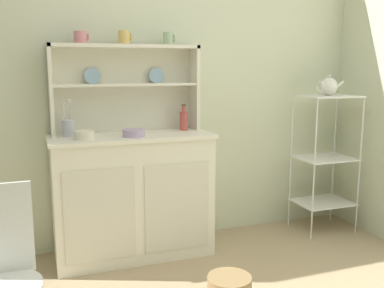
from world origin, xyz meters
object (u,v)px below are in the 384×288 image
object	(u,v)px
hutch_cabinet	(133,194)
floor_basket	(229,288)
jam_bottle	(184,120)
utensil_jar	(68,127)
bakers_rack	(325,151)
cup_rose_0	(80,37)
porcelain_teapot	(329,86)
bowl_mixing_large	(84,135)
hutch_shelf_unit	(125,81)

from	to	relation	value
hutch_cabinet	floor_basket	distance (m)	0.96
jam_bottle	utensil_jar	world-z (taller)	utensil_jar
bakers_rack	cup_rose_0	distance (m)	2.06
porcelain_teapot	cup_rose_0	bearing A→B (deg)	174.99
hutch_cabinet	cup_rose_0	distance (m)	1.12
utensil_jar	porcelain_teapot	bearing A→B (deg)	-3.46
floor_basket	bowl_mixing_large	world-z (taller)	bowl_mixing_large
cup_rose_0	porcelain_teapot	size ratio (longest dim) A/B	0.43
hutch_shelf_unit	cup_rose_0	size ratio (longest dim) A/B	10.62
bakers_rack	bowl_mixing_large	bearing A→B (deg)	-179.02
hutch_shelf_unit	bakers_rack	distance (m)	1.68
hutch_cabinet	bowl_mixing_large	world-z (taller)	bowl_mixing_large
hutch_shelf_unit	bowl_mixing_large	bearing A→B (deg)	-143.81
bowl_mixing_large	porcelain_teapot	distance (m)	1.91
floor_basket	hutch_shelf_unit	bearing A→B (deg)	111.44
hutch_cabinet	porcelain_teapot	size ratio (longest dim) A/B	4.85
utensil_jar	porcelain_teapot	size ratio (longest dim) A/B	1.08
bakers_rack	floor_basket	distance (m)	1.53
bakers_rack	hutch_cabinet	bearing A→B (deg)	178.50
hutch_cabinet	jam_bottle	xyz separation A→B (m)	(0.41, 0.09, 0.50)
hutch_cabinet	bowl_mixing_large	xyz separation A→B (m)	(-0.32, -0.07, 0.45)
porcelain_teapot	bakers_rack	bearing A→B (deg)	0.00
hutch_shelf_unit	porcelain_teapot	world-z (taller)	hutch_shelf_unit
hutch_cabinet	porcelain_teapot	distance (m)	1.72
bakers_rack	floor_basket	world-z (taller)	bakers_rack
hutch_shelf_unit	utensil_jar	xyz separation A→B (m)	(-0.41, -0.08, -0.30)
jam_bottle	porcelain_teapot	size ratio (longest dim) A/B	0.83
floor_basket	bowl_mixing_large	bearing A→B (deg)	133.99
bakers_rack	floor_basket	bearing A→B (deg)	-147.48
hutch_shelf_unit	bakers_rack	size ratio (longest dim) A/B	0.94
floor_basket	jam_bottle	size ratio (longest dim) A/B	1.36
bowl_mixing_large	jam_bottle	distance (m)	0.75
hutch_cabinet	jam_bottle	world-z (taller)	jam_bottle
hutch_shelf_unit	bowl_mixing_large	distance (m)	0.52
floor_basket	porcelain_teapot	size ratio (longest dim) A/B	1.13
hutch_cabinet	floor_basket	world-z (taller)	hutch_cabinet
bakers_rack	jam_bottle	size ratio (longest dim) A/B	5.83
bakers_rack	utensil_jar	world-z (taller)	utensil_jar
hutch_cabinet	jam_bottle	size ratio (longest dim) A/B	5.85
porcelain_teapot	bowl_mixing_large	bearing A→B (deg)	-179.02
utensil_jar	jam_bottle	bearing A→B (deg)	0.56
hutch_shelf_unit	utensil_jar	bearing A→B (deg)	-168.32
hutch_cabinet	utensil_jar	size ratio (longest dim) A/B	4.48
bowl_mixing_large	porcelain_teapot	bearing A→B (deg)	0.98
hutch_shelf_unit	jam_bottle	world-z (taller)	hutch_shelf_unit
floor_basket	porcelain_teapot	distance (m)	1.79
hutch_cabinet	hutch_shelf_unit	size ratio (longest dim) A/B	1.07
cup_rose_0	jam_bottle	bearing A→B (deg)	-2.91
jam_bottle	porcelain_teapot	xyz separation A→B (m)	(1.16, -0.13, 0.23)
bakers_rack	utensil_jar	xyz separation A→B (m)	(-1.97, 0.12, 0.27)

